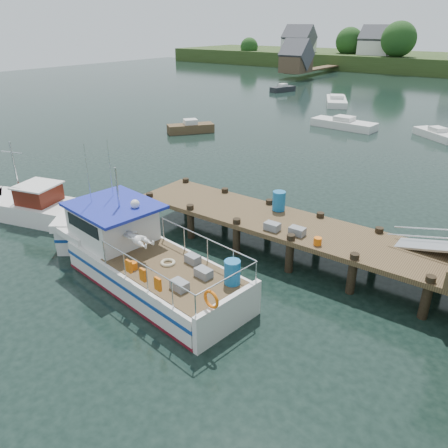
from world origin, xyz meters
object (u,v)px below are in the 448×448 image
Objects in this scene: lobster_boat at (134,254)px; work_boat at (29,206)px; moored_rowboat at (191,128)px; moored_a at (344,124)px; moored_d at (336,101)px; moored_e at (283,89)px; dock at (429,239)px; moored_b at (437,134)px.

work_boat is at bearing -177.05° from lobster_boat.
moored_a is at bearing 20.04° from moored_rowboat.
moored_d reaches higher than moored_a.
moored_a is (-3.57, 29.24, -0.50)m from lobster_boat.
moored_rowboat reaches higher than moored_d.
moored_rowboat is (-5.38, 18.82, -0.17)m from work_boat.
work_boat is at bearing -69.13° from moored_e.
moored_a is (10.19, 9.69, -0.03)m from moored_rowboat.
lobster_boat is 50.20m from moored_e.
moored_rowboat is (-22.92, 14.52, -1.81)m from dock.
moored_rowboat is (-13.76, 19.54, -0.47)m from lobster_boat.
moored_a is at bearing -170.37° from moored_b.
moored_b is (18.02, 10.54, -0.08)m from moored_rowboat.
moored_rowboat is at bearing 147.65° from dock.
lobster_boat reaches higher than moored_a.
moored_d is 11.67m from moored_e.
moored_b is 17.19m from moored_d.
moored_b is at bearing 89.83° from lobster_boat.
work_boat reaches higher than moored_b.
moored_e is (-10.30, 5.48, -0.01)m from moored_d.
moored_e is at bearing 120.75° from lobster_boat.
moored_b is 28.74m from moored_e.
dock is 27.41m from moored_a.
lobster_boat is 41.81m from moored_d.
moored_rowboat is at bearing -70.74° from moored_e.
lobster_boat is at bearing -94.62° from moored_b.
dock is at bearing 36.63° from lobster_boat.
lobster_boat is 29.46m from moored_a.
moored_a is at bearing 117.73° from dock.
moored_e is (-15.94, 17.02, -0.01)m from moored_a.
moored_rowboat is 20.88m from moored_b.
moored_e is (-19.50, 46.26, -0.51)m from lobster_boat.
moored_d is at bearing -20.87° from moored_e.
dock is 10.53m from lobster_boat.
dock is 2.46× the size of moored_d.
work_boat is 46.88m from moored_e.
moored_rowboat is 1.00× the size of moored_e.
dock is 4.12× the size of moored_e.
moored_d is at bearing 117.18° from dock.
moored_a is 1.49× the size of moored_e.
dock is 27.19m from moored_rowboat.
moored_d is at bearing 144.95° from moored_b.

